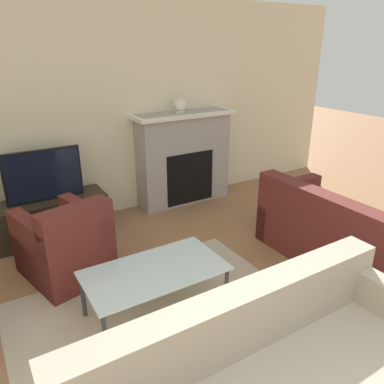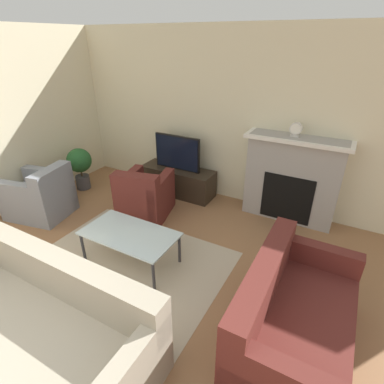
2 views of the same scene
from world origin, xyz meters
name	(u,v)px [view 2 (image 2 of 2)]	position (x,y,z in m)	size (l,w,h in m)	color
wall_back	(217,118)	(0.00, 4.52, 1.35)	(8.22, 0.06, 2.70)	beige
area_rug	(127,265)	(-0.10, 2.22, 0.00)	(2.34, 1.83, 0.00)	#B7A88E
fireplace	(292,178)	(1.34, 4.31, 0.67)	(1.43, 0.42, 1.28)	#9E9993
tv_stand	(178,181)	(-0.55, 4.19, 0.24)	(1.30, 0.45, 0.47)	#2D2319
tv	(177,153)	(-0.55, 4.18, 0.77)	(0.84, 0.06, 0.59)	black
couch_sectional	(38,326)	(-0.04, 1.00, 0.29)	(2.23, 0.94, 0.82)	#9E937F
couch_loveseat	(291,319)	(1.87, 2.12, 0.29)	(0.87, 1.54, 0.82)	#5B231E
armchair_by_window	(40,198)	(-2.03, 2.53, 0.30)	(1.00, 0.87, 0.82)	gray
armchair_accent	(145,199)	(-0.59, 3.28, 0.30)	(0.85, 0.97, 0.82)	#5B231E
coffee_table	(130,235)	(-0.10, 2.32, 0.39)	(1.14, 0.63, 0.42)	#333338
potted_plant	(80,164)	(-2.20, 3.51, 0.48)	(0.43, 0.43, 0.76)	#47474C
mantel_clock	(296,129)	(1.29, 4.31, 1.39)	(0.17, 0.07, 0.20)	beige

